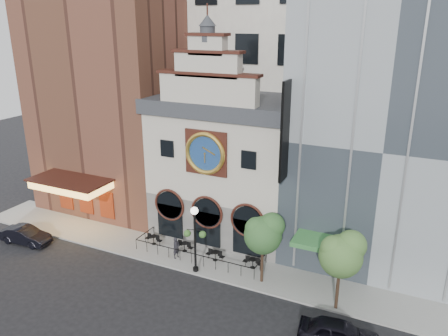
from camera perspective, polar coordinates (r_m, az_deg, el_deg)
name	(u,v)px	position (r m, az deg, el deg)	size (l,w,h in m)	color
ground	(184,272)	(34.64, -5.24, -13.43)	(120.00, 120.00, 0.00)	black
sidewalk	(199,257)	(36.45, -3.22, -11.47)	(44.00, 5.00, 0.15)	gray
clock_building	(227,162)	(38.11, 0.40, 0.84)	(12.60, 8.78, 18.65)	#605E5B
theater_building	(118,82)	(45.39, -13.73, 10.87)	(14.00, 15.60, 25.00)	brown
retail_building	(392,133)	(36.11, 21.06, 4.26)	(14.00, 14.40, 20.00)	gray
office_tower	(278,4)	(47.63, 7.03, 20.52)	(20.00, 16.00, 40.00)	silver
cafe_railing	(199,251)	(36.19, -3.24, -10.75)	(10.60, 2.60, 0.90)	black
bistro_0	(154,239)	(38.34, -9.19, -9.16)	(1.58, 0.68, 0.90)	black
bistro_1	(185,246)	(36.93, -5.18, -10.13)	(1.58, 0.68, 0.90)	black
bistro_2	(215,255)	(35.53, -1.16, -11.30)	(1.58, 0.68, 0.90)	black
bistro_3	(253,262)	(34.63, 3.76, -12.21)	(1.58, 0.68, 0.90)	black
car_right	(339,334)	(28.41, 14.83, -20.21)	(1.94, 4.82, 1.64)	black
car_left	(26,235)	(41.90, -24.49, -8.00)	(1.59, 4.55, 1.50)	black
pedestrian	(176,248)	(35.87, -6.26, -10.32)	(0.65, 0.43, 1.78)	black
lamppost	(195,232)	(32.89, -3.83, -8.36)	(1.66, 0.87, 5.32)	black
tree_left	(264,232)	(31.38, 5.22, -8.38)	(2.82, 2.72, 5.44)	#382619
tree_right	(342,253)	(29.39, 15.15, -10.65)	(2.93, 2.82, 5.65)	#382619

